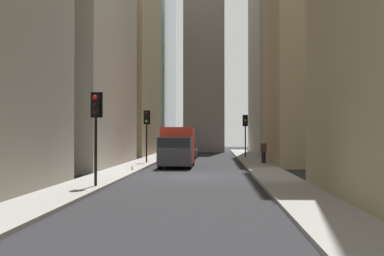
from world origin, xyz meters
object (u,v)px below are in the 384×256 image
(traffic_light_foreground, at_px, (96,117))
(discarded_bottle, at_px, (132,168))
(delivery_truck, at_px, (177,147))
(traffic_light_midblock, at_px, (245,126))
(pedestrian, at_px, (264,151))
(traffic_light_far_junction, at_px, (147,124))
(sedan_navy, at_px, (187,151))

(traffic_light_foreground, height_order, discarded_bottle, traffic_light_foreground)
(delivery_truck, bearing_deg, traffic_light_midblock, -22.96)
(traffic_light_midblock, bearing_deg, discarded_bottle, 156.54)
(pedestrian, bearing_deg, delivery_truck, 112.57)
(delivery_truck, height_order, traffic_light_midblock, traffic_light_midblock)
(discarded_bottle, bearing_deg, traffic_light_foreground, -179.92)
(traffic_light_midblock, distance_m, traffic_light_far_junction, 12.95)
(delivery_truck, relative_size, discarded_bottle, 23.93)
(pedestrian, bearing_deg, discarded_bottle, 131.88)
(delivery_truck, bearing_deg, pedestrian, -67.43)
(traffic_light_midblock, height_order, pedestrian, traffic_light_midblock)
(traffic_light_foreground, xyz_separation_m, discarded_bottle, (9.76, 0.01, -2.85))
(traffic_light_foreground, distance_m, discarded_bottle, 10.17)
(sedan_navy, bearing_deg, traffic_light_midblock, -90.94)
(delivery_truck, distance_m, traffic_light_far_junction, 4.52)
(sedan_navy, height_order, traffic_light_foreground, traffic_light_foreground)
(sedan_navy, xyz_separation_m, traffic_light_midblock, (-0.09, -5.61, 2.47))
(pedestrian, bearing_deg, sedan_navy, 30.92)
(delivery_truck, relative_size, traffic_light_far_junction, 1.59)
(discarded_bottle, bearing_deg, sedan_navy, -7.39)
(traffic_light_far_junction, bearing_deg, discarded_bottle, -178.35)
(traffic_light_far_junction, height_order, discarded_bottle, traffic_light_far_junction)
(pedestrian, bearing_deg, traffic_light_far_junction, 86.20)
(delivery_truck, distance_m, sedan_navy, 13.35)
(traffic_light_foreground, relative_size, traffic_light_midblock, 0.99)
(traffic_light_midblock, height_order, discarded_bottle, traffic_light_midblock)
(sedan_navy, height_order, traffic_light_far_junction, traffic_light_far_junction)
(sedan_navy, distance_m, traffic_light_midblock, 6.13)
(traffic_light_far_junction, bearing_deg, sedan_navy, -14.74)
(sedan_navy, distance_m, discarded_bottle, 18.71)
(sedan_navy, height_order, pedestrian, pedestrian)
(sedan_navy, height_order, traffic_light_midblock, traffic_light_midblock)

